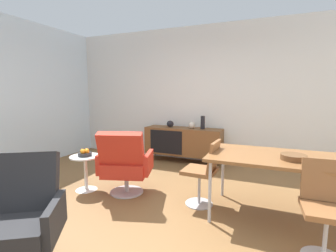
{
  "coord_description": "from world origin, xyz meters",
  "views": [
    {
      "loc": [
        1.18,
        -2.45,
        1.45
      ],
      "look_at": [
        -0.16,
        0.72,
        0.98
      ],
      "focal_mm": 26.21,
      "sensor_mm": 36.0,
      "label": 1
    }
  ],
  "objects_px": {
    "vase_ceramic_small": "(170,124)",
    "wooden_bowl_on_table": "(294,157)",
    "dining_table": "(282,160)",
    "fruit_bowl": "(85,153)",
    "vase_cobalt": "(203,123)",
    "dining_chair_front_right": "(326,206)",
    "vase_sculptural_dark": "(192,125)",
    "side_table_round": "(86,169)",
    "sideboard": "(183,141)",
    "dining_chair_near_window": "(204,170)",
    "lounge_chair_red": "(125,163)",
    "armchair_black_shell": "(14,217)"
  },
  "relations": [
    {
      "from": "vase_cobalt",
      "to": "vase_ceramic_small",
      "type": "xyz_separation_m",
      "value": [
        -0.71,
        0.0,
        -0.06
      ]
    },
    {
      "from": "wooden_bowl_on_table",
      "to": "dining_chair_near_window",
      "type": "height_order",
      "value": "dining_chair_near_window"
    },
    {
      "from": "lounge_chair_red",
      "to": "dining_chair_front_right",
      "type": "bearing_deg",
      "value": -10.75
    },
    {
      "from": "sideboard",
      "to": "wooden_bowl_on_table",
      "type": "distance_m",
      "value": 2.71
    },
    {
      "from": "vase_ceramic_small",
      "to": "dining_table",
      "type": "height_order",
      "value": "vase_ceramic_small"
    },
    {
      "from": "wooden_bowl_on_table",
      "to": "vase_cobalt",
      "type": "bearing_deg",
      "value": 128.31
    },
    {
      "from": "vase_sculptural_dark",
      "to": "dining_chair_front_right",
      "type": "xyz_separation_m",
      "value": [
        1.97,
        -2.35,
        -0.32
      ]
    },
    {
      "from": "armchair_black_shell",
      "to": "vase_ceramic_small",
      "type": "bearing_deg",
      "value": 91.86
    },
    {
      "from": "dining_table",
      "to": "fruit_bowl",
      "type": "xyz_separation_m",
      "value": [
        -2.64,
        -0.2,
        -0.13
      ]
    },
    {
      "from": "vase_sculptural_dark",
      "to": "vase_ceramic_small",
      "type": "bearing_deg",
      "value": 180.0
    },
    {
      "from": "lounge_chair_red",
      "to": "fruit_bowl",
      "type": "distance_m",
      "value": 0.65
    },
    {
      "from": "dining_table",
      "to": "dining_chair_near_window",
      "type": "bearing_deg",
      "value": -179.82
    },
    {
      "from": "dining_chair_near_window",
      "to": "wooden_bowl_on_table",
      "type": "bearing_deg",
      "value": -6.28
    },
    {
      "from": "vase_cobalt",
      "to": "dining_chair_front_right",
      "type": "distance_m",
      "value": 2.95
    },
    {
      "from": "vase_sculptural_dark",
      "to": "side_table_round",
      "type": "xyz_separation_m",
      "value": [
        -1.02,
        -1.99,
        -0.47
      ]
    },
    {
      "from": "vase_cobalt",
      "to": "dining_chair_near_window",
      "type": "height_order",
      "value": "vase_cobalt"
    },
    {
      "from": "lounge_chair_red",
      "to": "sideboard",
      "type": "bearing_deg",
      "value": 83.94
    },
    {
      "from": "vase_sculptural_dark",
      "to": "wooden_bowl_on_table",
      "type": "distance_m",
      "value": 2.57
    },
    {
      "from": "vase_ceramic_small",
      "to": "fruit_bowl",
      "type": "height_order",
      "value": "vase_ceramic_small"
    },
    {
      "from": "vase_ceramic_small",
      "to": "wooden_bowl_on_table",
      "type": "relative_size",
      "value": 0.57
    },
    {
      "from": "dining_chair_near_window",
      "to": "armchair_black_shell",
      "type": "relative_size",
      "value": 0.9
    },
    {
      "from": "vase_sculptural_dark",
      "to": "dining_chair_near_window",
      "type": "height_order",
      "value": "vase_sculptural_dark"
    },
    {
      "from": "vase_cobalt",
      "to": "dining_chair_front_right",
      "type": "xyz_separation_m",
      "value": [
        1.74,
        -2.35,
        -0.38
      ]
    },
    {
      "from": "vase_ceramic_small",
      "to": "fruit_bowl",
      "type": "distance_m",
      "value": 2.07
    },
    {
      "from": "dining_chair_near_window",
      "to": "dining_chair_front_right",
      "type": "distance_m",
      "value": 1.36
    },
    {
      "from": "sideboard",
      "to": "lounge_chair_red",
      "type": "xyz_separation_m",
      "value": [
        -0.2,
        -1.9,
        0.03
      ]
    },
    {
      "from": "armchair_black_shell",
      "to": "sideboard",
      "type": "bearing_deg",
      "value": 87.09
    },
    {
      "from": "sideboard",
      "to": "dining_table",
      "type": "xyz_separation_m",
      "value": [
        1.81,
        -1.79,
        0.26
      ]
    },
    {
      "from": "vase_cobalt",
      "to": "armchair_black_shell",
      "type": "bearing_deg",
      "value": -99.47
    },
    {
      "from": "vase_ceramic_small",
      "to": "dining_chair_front_right",
      "type": "relative_size",
      "value": 0.17
    },
    {
      "from": "vase_ceramic_small",
      "to": "wooden_bowl_on_table",
      "type": "bearing_deg",
      "value": -40.73
    },
    {
      "from": "vase_ceramic_small",
      "to": "dining_chair_near_window",
      "type": "relative_size",
      "value": 0.17
    },
    {
      "from": "vase_cobalt",
      "to": "wooden_bowl_on_table",
      "type": "xyz_separation_m",
      "value": [
        1.5,
        -1.9,
        -0.08
      ]
    },
    {
      "from": "sideboard",
      "to": "vase_sculptural_dark",
      "type": "distance_m",
      "value": 0.39
    },
    {
      "from": "sideboard",
      "to": "side_table_round",
      "type": "height_order",
      "value": "sideboard"
    },
    {
      "from": "wooden_bowl_on_table",
      "to": "lounge_chair_red",
      "type": "xyz_separation_m",
      "value": [
        -2.11,
        0.0,
        -0.3
      ]
    },
    {
      "from": "dining_table",
      "to": "side_table_round",
      "type": "xyz_separation_m",
      "value": [
        -2.64,
        -0.2,
        -0.38
      ]
    },
    {
      "from": "dining_chair_front_right",
      "to": "dining_chair_near_window",
      "type": "bearing_deg",
      "value": 155.77
    },
    {
      "from": "vase_ceramic_small",
      "to": "dining_chair_front_right",
      "type": "height_order",
      "value": "vase_ceramic_small"
    },
    {
      "from": "side_table_round",
      "to": "vase_ceramic_small",
      "type": "bearing_deg",
      "value": 74.76
    },
    {
      "from": "vase_sculptural_dark",
      "to": "sideboard",
      "type": "bearing_deg",
      "value": -179.41
    },
    {
      "from": "dining_chair_front_right",
      "to": "lounge_chair_red",
      "type": "xyz_separation_m",
      "value": [
        -2.36,
        0.45,
        -0.0
      ]
    },
    {
      "from": "vase_sculptural_dark",
      "to": "fruit_bowl",
      "type": "relative_size",
      "value": 0.69
    },
    {
      "from": "vase_cobalt",
      "to": "dining_table",
      "type": "distance_m",
      "value": 2.27
    },
    {
      "from": "dining_chair_near_window",
      "to": "armchair_black_shell",
      "type": "height_order",
      "value": "armchair_black_shell"
    },
    {
      "from": "wooden_bowl_on_table",
      "to": "side_table_round",
      "type": "xyz_separation_m",
      "value": [
        -2.75,
        -0.09,
        -0.45
      ]
    },
    {
      "from": "vase_sculptural_dark",
      "to": "side_table_round",
      "type": "relative_size",
      "value": 0.27
    },
    {
      "from": "wooden_bowl_on_table",
      "to": "dining_chair_near_window",
      "type": "distance_m",
      "value": 1.04
    },
    {
      "from": "vase_cobalt",
      "to": "dining_table",
      "type": "bearing_deg",
      "value": -52.02
    },
    {
      "from": "vase_ceramic_small",
      "to": "wooden_bowl_on_table",
      "type": "height_order",
      "value": "vase_ceramic_small"
    }
  ]
}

